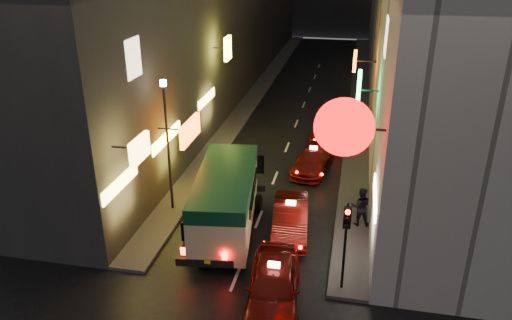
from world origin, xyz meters
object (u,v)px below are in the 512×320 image
Objects in this scene: minibus at (226,195)px; taxi_near at (274,282)px; lamp_post at (167,138)px; traffic_light at (346,230)px.

minibus is 1.15× the size of taxi_near.
minibus is 3.79m from lamp_post.
lamp_post is (-8.20, 4.53, 1.04)m from traffic_light.
taxi_near is 1.71× the size of traffic_light.
traffic_light is (2.34, 1.11, 1.77)m from taxi_near.
traffic_light is at bearing -32.05° from minibus.
minibus is 1.96× the size of traffic_light.
traffic_light reaches higher than minibus.
taxi_near is at bearing -154.66° from traffic_light.
lamp_post is (-5.86, 5.64, 2.81)m from taxi_near.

